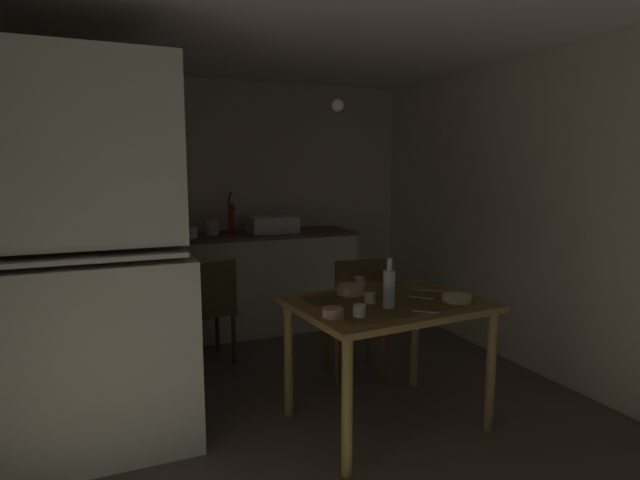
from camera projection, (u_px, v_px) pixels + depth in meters
The scene contains 24 objects.
ground_plane at pixel (306, 405), 3.33m from camera, with size 4.97×4.97×0.00m, color #5B4F48.
wall_back at pixel (230, 204), 5.01m from camera, with size 3.68×0.10×2.36m, color beige.
wall_right at pixel (531, 215), 3.87m from camera, with size 0.10×4.07×2.36m, color beige.
ceiling_slab at pixel (304, 17), 2.99m from camera, with size 3.68×4.07×0.10m, color silver.
hutch_cabinet at pixel (88, 273), 2.66m from camera, with size 1.07×0.57×2.11m.
counter_cabinet at pixel (257, 281), 4.84m from camera, with size 1.85×0.64×0.93m.
sink_basin at pixel (272, 224), 4.82m from camera, with size 0.44×0.34×0.15m.
hand_pump at pixel (231, 216), 4.70m from camera, with size 0.05×0.27×0.39m.
mixing_bowl_counter at pixel (181, 233), 4.45m from camera, with size 0.28×0.28×0.09m, color white.
stoneware_crock at pixel (211, 227), 4.65m from camera, with size 0.13×0.13×0.14m, color beige.
dining_table at pixel (388, 317), 3.01m from camera, with size 1.16×0.91×0.76m.
chair_far_side at pixel (357, 315), 3.67m from camera, with size 0.47×0.47×0.90m.
chair_by_counter at pixel (207, 308), 3.97m from camera, with size 0.47×0.47×0.83m.
serving_bowl_wide at pixel (333, 313), 2.67m from camera, with size 0.11×0.11×0.05m, color tan.
soup_bowl_small at pixel (351, 290), 3.16m from camera, with size 0.17×0.17×0.06m, color tan.
sauce_dish at pixel (457, 298), 2.99m from camera, with size 0.17×0.17×0.04m, color beige.
teacup_cream at pixel (370, 298), 2.95m from camera, with size 0.06×0.06×0.06m, color beige.
mug_tall at pixel (359, 310), 2.69m from camera, with size 0.07×0.07×0.06m, color white.
mug_dark at pixel (360, 283), 3.31m from camera, with size 0.07×0.07×0.08m, color tan.
glass_bottle at pixel (389, 287), 2.84m from camera, with size 0.07×0.07×0.28m.
table_knife at pixel (427, 290), 3.25m from camera, with size 0.18×0.02×0.01m, color silver.
teaspoon_near_bowl at pixel (421, 297), 3.07m from camera, with size 0.14×0.02×0.01m, color beige.
teaspoon_by_cup at pixel (425, 312), 2.76m from camera, with size 0.14×0.02×0.01m, color beige.
pendant_bulb at pixel (338, 105), 3.32m from camera, with size 0.08×0.08×0.08m, color #F9EFCC.
Camera 1 is at (-1.14, -2.93, 1.53)m, focal length 28.66 mm.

